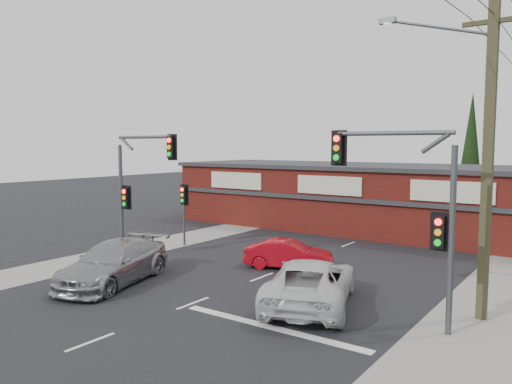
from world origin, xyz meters
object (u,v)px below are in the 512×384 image
Objects in this scene: red_sedan at (289,254)px; shop_building at (371,197)px; white_suv at (311,282)px; silver_suv at (114,263)px; utility_pole at (484,148)px.

red_sedan is 0.14× the size of shop_building.
red_sedan is at bearing -70.16° from white_suv.
silver_suv is 14.08m from utility_pole.
silver_suv is 0.57× the size of utility_pole.
shop_building is 2.73× the size of utility_pole.
utility_pole is (12.68, 4.06, 4.57)m from silver_suv.
utility_pole is at bearing 1.57° from silver_suv.
utility_pole reaches higher than white_suv.
shop_building is at bearing 123.76° from utility_pole.
shop_building is (-4.39, 15.89, 1.33)m from white_suv.
utility_pole is at bearing -179.45° from white_suv.
red_sedan is (-3.30, 3.91, -0.16)m from white_suv.
red_sedan is (4.41, 6.07, -0.19)m from silver_suv.
utility_pole is at bearing -123.67° from red_sedan.
utility_pole is (4.97, 1.89, 4.60)m from white_suv.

